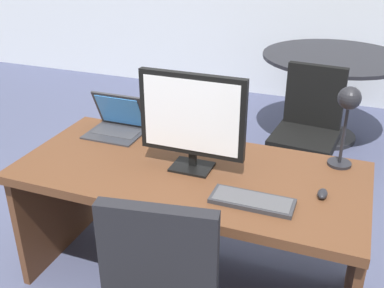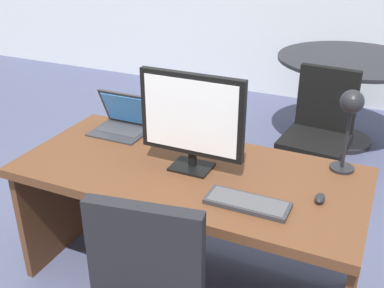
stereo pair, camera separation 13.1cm
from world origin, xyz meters
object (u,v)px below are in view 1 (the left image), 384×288
Objects in this scene: laptop at (118,120)px; desk at (192,196)px; desk_lamp at (348,109)px; meeting_chair_near at (306,140)px; keyboard at (252,201)px; monitor at (192,118)px; mouse at (322,194)px; meeting_table at (332,76)px.

desk is at bearing -22.93° from laptop.
desk_lamp reaches higher than desk.
keyboard is at bearing -91.67° from meeting_chair_near.
meeting_chair_near is (0.41, 1.36, -0.65)m from monitor.
desk_lamp is (0.69, 0.28, 0.04)m from monitor.
desk_lamp is 1.32m from meeting_chair_near.
desk_lamp is (0.33, 0.48, 0.30)m from keyboard.
desk_lamp reaches higher than mouse.
laptop is 0.35× the size of meeting_chair_near.
keyboard is 1.61m from meeting_chair_near.
keyboard is 4.67× the size of mouse.
mouse is at bearing -86.14° from meeting_table.
desk is at bearing 147.89° from keyboard.
keyboard is 0.87× the size of desk_lamp.
monitor is 0.69m from mouse.
desk is at bearing 108.28° from monitor.
monitor is at bearing 176.10° from mouse.
laptop is at bearing 157.07° from desk.
meeting_table reaches higher than mouse.
monitor is 1.69× the size of laptop.
meeting_chair_near is at bearing 48.56° from laptop.
meeting_chair_near is (0.97, 1.10, -0.45)m from laptop.
meeting_chair_near reaches higher than keyboard.
mouse is 0.19× the size of desk_lamp.
monitor is 1.24× the size of desk_lamp.
meeting_table is at bearing 87.02° from keyboard.
meeting_chair_near is at bearing 88.33° from keyboard.
mouse is (0.28, 0.16, 0.01)m from keyboard.
monitor is 1.57m from meeting_chair_near.
mouse is (0.65, -0.07, 0.20)m from desk.
monitor reaches higher than desk_lamp.
mouse is 1.48m from meeting_chair_near.
monitor is at bearing 150.72° from keyboard.
keyboard is at bearing -26.79° from laptop.
meeting_chair_near reaches higher than desk.
desk is 4.08× the size of desk_lamp.
laptop is 0.74× the size of desk_lamp.
monitor reaches higher than keyboard.
desk is 0.69m from mouse.
monitor is 0.49m from keyboard.
mouse is at bearing 29.31° from keyboard.
laptop is (-0.56, 0.26, -0.20)m from monitor.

